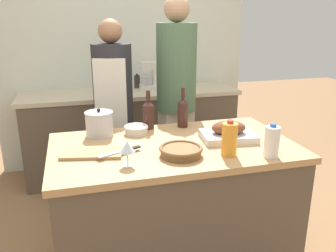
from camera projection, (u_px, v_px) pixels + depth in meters
kitchen_island at (173, 207)px, 2.30m from camera, size 1.48×0.84×0.87m
back_counter at (132, 132)px, 3.74m from camera, size 2.19×0.60×0.88m
back_wall at (124, 48)px, 3.81m from camera, size 2.69×0.10×2.55m
roasting_pan at (228, 133)px, 2.23m from camera, size 0.36×0.28×0.12m
wicker_basket at (181, 151)px, 1.99m from camera, size 0.25×0.25×0.05m
cutting_board at (92, 153)px, 2.01m from camera, size 0.37×0.24×0.02m
stock_pot at (99, 124)px, 2.30m from camera, size 0.18×0.18×0.18m
mixing_bowl at (136, 129)px, 2.35m from camera, size 0.16×0.16×0.06m
juice_jug at (229, 139)px, 1.98m from camera, size 0.09×0.09×0.21m
milk_jug at (272, 142)px, 1.96m from camera, size 0.08×0.08×0.19m
wine_bottle_green at (148, 114)px, 2.44m from camera, size 0.08×0.08×0.27m
wine_bottle_dark at (183, 112)px, 2.47m from camera, size 0.07×0.07×0.28m
wine_glass_left at (127, 147)px, 1.83m from camera, size 0.08×0.08×0.14m
knife_chef at (121, 151)px, 2.00m from camera, size 0.26×0.13×0.01m
stand_mixer at (149, 78)px, 3.63m from camera, size 0.18×0.14×0.29m
condiment_bottle_tall at (137, 81)px, 3.74m from camera, size 0.06×0.06×0.15m
condiment_bottle_short at (100, 83)px, 3.52m from camera, size 0.05×0.05×0.20m
person_cook_aproned at (114, 109)px, 2.90m from camera, size 0.32×0.34×1.60m
person_cook_guest at (176, 94)px, 2.99m from camera, size 0.33×0.33×1.77m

